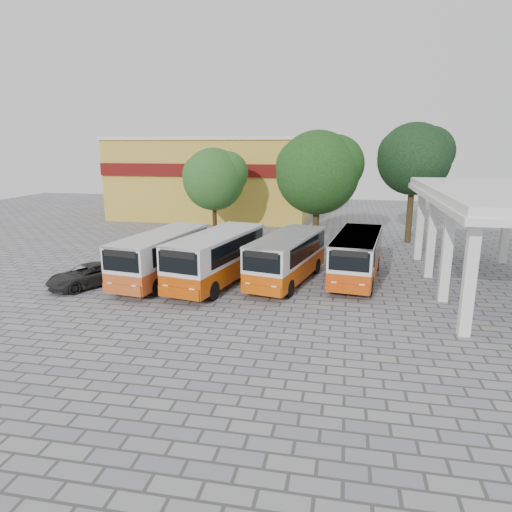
% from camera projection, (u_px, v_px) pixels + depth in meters
% --- Properties ---
extents(ground, '(90.00, 90.00, 0.00)m').
position_uv_depth(ground, '(281.00, 302.00, 22.44)').
color(ground, gray).
rests_on(ground, ground).
extents(terminal_shelter, '(6.80, 15.80, 5.40)m').
position_uv_depth(terminal_shelter, '(498.00, 198.00, 23.13)').
color(terminal_shelter, silver).
rests_on(terminal_shelter, ground).
extents(shophouse_block, '(20.40, 10.40, 8.30)m').
position_uv_depth(shophouse_block, '(213.00, 178.00, 48.28)').
color(shophouse_block, gold).
rests_on(shophouse_block, ground).
extents(bus_far_left, '(3.36, 7.87, 2.74)m').
position_uv_depth(bus_far_left, '(161.00, 254.00, 25.59)').
color(bus_far_left, '#B54717').
rests_on(bus_far_left, ground).
extents(bus_centre_left, '(3.97, 8.29, 2.85)m').
position_uv_depth(bus_centre_left, '(217.00, 255.00, 25.05)').
color(bus_centre_left, '#B23C00').
rests_on(bus_centre_left, ground).
extents(bus_centre_right, '(3.83, 7.81, 2.68)m').
position_uv_depth(bus_centre_right, '(287.00, 255.00, 25.39)').
color(bus_centre_right, '#BF4400').
rests_on(bus_centre_right, ground).
extents(bus_far_right, '(3.17, 7.65, 2.67)m').
position_uv_depth(bus_far_right, '(357.00, 254.00, 25.74)').
color(bus_far_right, '#B63802').
rests_on(bus_far_right, ground).
extents(tree_left, '(5.49, 5.23, 7.32)m').
position_uv_depth(tree_left, '(215.00, 177.00, 38.47)').
color(tree_left, '#3F2515').
rests_on(tree_left, ground).
extents(tree_middle, '(6.35, 6.05, 8.61)m').
position_uv_depth(tree_middle, '(319.00, 170.00, 32.96)').
color(tree_middle, '#44341A').
rests_on(tree_middle, ground).
extents(tree_right, '(5.76, 5.48, 9.24)m').
position_uv_depth(tree_right, '(415.00, 157.00, 34.70)').
color(tree_right, '#41321A').
rests_on(tree_right, ground).
extents(parked_car, '(3.94, 4.75, 1.21)m').
position_uv_depth(parked_car, '(88.00, 275.00, 24.92)').
color(parked_car, black).
rests_on(parked_car, ground).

